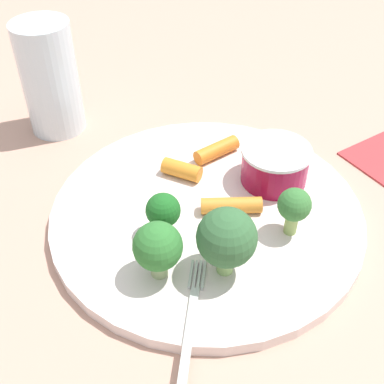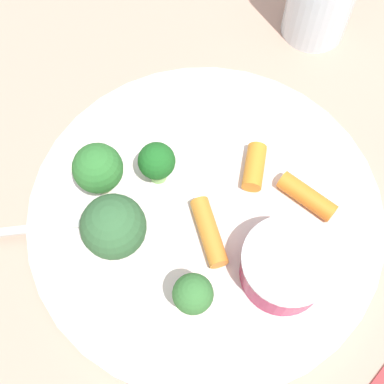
# 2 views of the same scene
# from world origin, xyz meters

# --- Properties ---
(ground_plane) EXTENTS (2.40, 2.40, 0.00)m
(ground_plane) POSITION_xyz_m (0.00, 0.00, 0.00)
(ground_plane) COLOR tan
(plate) EXTENTS (0.28, 0.28, 0.01)m
(plate) POSITION_xyz_m (0.00, 0.00, 0.01)
(plate) COLOR silver
(plate) RESTS_ON ground_plane
(sauce_cup) EXTENTS (0.07, 0.07, 0.04)m
(sauce_cup) POSITION_xyz_m (-0.08, -0.01, 0.03)
(sauce_cup) COLOR maroon
(sauce_cup) RESTS_ON plate
(broccoli_floret_0) EXTENTS (0.03, 0.03, 0.04)m
(broccoli_floret_0) POSITION_xyz_m (0.05, 0.01, 0.04)
(broccoli_floret_0) COLOR #8FC670
(broccoli_floret_0) RESTS_ON plate
(broccoli_floret_1) EXTENTS (0.03, 0.03, 0.05)m
(broccoli_floret_1) POSITION_xyz_m (-0.05, 0.06, 0.04)
(broccoli_floret_1) COLOR #95B15F
(broccoli_floret_1) RESTS_ON plate
(broccoli_floret_2) EXTENTS (0.05, 0.05, 0.06)m
(broccoli_floret_2) POSITION_xyz_m (0.02, 0.07, 0.05)
(broccoli_floret_2) COLOR #8EB967
(broccoli_floret_2) RESTS_ON plate
(broccoli_floret_3) EXTENTS (0.04, 0.04, 0.05)m
(broccoli_floret_3) POSITION_xyz_m (0.07, 0.05, 0.04)
(broccoli_floret_3) COLOR #92A870
(broccoli_floret_3) RESTS_ON plate
(carrot_stick_0) EXTENTS (0.04, 0.04, 0.02)m
(carrot_stick_0) POSITION_xyz_m (0.00, -0.05, 0.02)
(carrot_stick_0) COLOR orange
(carrot_stick_0) RESTS_ON plate
(carrot_stick_1) EXTENTS (0.06, 0.04, 0.01)m
(carrot_stick_1) POSITION_xyz_m (-0.02, 0.01, 0.02)
(carrot_stick_1) COLOR orange
(carrot_stick_1) RESTS_ON plate
(carrot_stick_2) EXTENTS (0.05, 0.02, 0.02)m
(carrot_stick_2) POSITION_xyz_m (-0.05, -0.07, 0.02)
(carrot_stick_2) COLOR orange
(carrot_stick_2) RESTS_ON plate
(fork) EXTENTS (0.10, 0.14, 0.00)m
(fork) POSITION_xyz_m (0.08, 0.12, 0.01)
(fork) COLOR #B9C1B8
(fork) RESTS_ON plate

